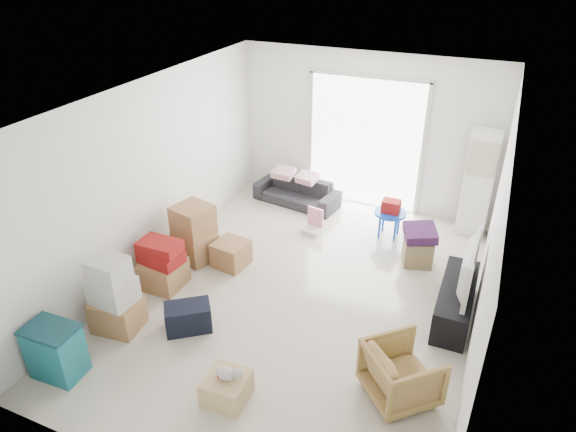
% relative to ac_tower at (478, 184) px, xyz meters
% --- Properties ---
extents(room_shell, '(4.98, 6.48, 3.18)m').
position_rel_ac_tower_xyz_m(room_shell, '(-1.95, -2.65, 0.48)').
color(room_shell, beige).
rests_on(room_shell, ground).
extents(sliding_door, '(2.10, 0.04, 2.33)m').
position_rel_ac_tower_xyz_m(sliding_door, '(-1.95, 0.33, 0.37)').
color(sliding_door, white).
rests_on(sliding_door, room_shell).
extents(ac_tower, '(0.45, 0.30, 1.75)m').
position_rel_ac_tower_xyz_m(ac_tower, '(0.00, 0.00, 0.00)').
color(ac_tower, white).
rests_on(ac_tower, room_shell).
extents(tv_console, '(0.41, 1.37, 0.46)m').
position_rel_ac_tower_xyz_m(tv_console, '(0.05, -2.28, -0.65)').
color(tv_console, black).
rests_on(tv_console, room_shell).
extents(television, '(0.64, 1.10, 0.14)m').
position_rel_ac_tower_xyz_m(television, '(0.05, -2.28, -0.35)').
color(television, black).
rests_on(television, tv_console).
extents(sofa, '(1.59, 0.68, 0.60)m').
position_rel_ac_tower_xyz_m(sofa, '(-3.01, -0.15, -0.57)').
color(sofa, '#28282E').
rests_on(sofa, room_shell).
extents(pillow_left, '(0.44, 0.36, 0.13)m').
position_rel_ac_tower_xyz_m(pillow_left, '(-3.29, -0.12, -0.20)').
color(pillow_left, '#C38E9A').
rests_on(pillow_left, sofa).
extents(pillow_right, '(0.43, 0.37, 0.13)m').
position_rel_ac_tower_xyz_m(pillow_right, '(-2.81, -0.15, -0.21)').
color(pillow_right, '#C38E9A').
rests_on(pillow_right, sofa).
extents(armchair, '(0.93, 0.93, 0.70)m').
position_rel_ac_tower_xyz_m(armchair, '(-0.31, -3.86, -0.53)').
color(armchair, '#A06F47').
rests_on(armchair, room_shell).
extents(storage_bins, '(0.58, 0.42, 0.65)m').
position_rel_ac_tower_xyz_m(storage_bins, '(-3.85, -5.04, -0.55)').
color(storage_bins, '#12606C').
rests_on(storage_bins, room_shell).
extents(box_stack_a, '(0.59, 0.51, 1.01)m').
position_rel_ac_tower_xyz_m(box_stack_a, '(-3.75, -4.16, -0.42)').
color(box_stack_a, '#AE774E').
rests_on(box_stack_a, room_shell).
extents(box_stack_b, '(0.62, 0.53, 0.71)m').
position_rel_ac_tower_xyz_m(box_stack_b, '(-3.75, -3.20, -0.54)').
color(box_stack_b, '#AE774E').
rests_on(box_stack_b, room_shell).
extents(box_stack_c, '(0.71, 0.65, 0.87)m').
position_rel_ac_tower_xyz_m(box_stack_c, '(-3.72, -2.43, -0.45)').
color(box_stack_c, '#AE774E').
rests_on(box_stack_c, room_shell).
extents(loose_box, '(0.51, 0.51, 0.38)m').
position_rel_ac_tower_xyz_m(loose_box, '(-3.14, -2.38, -0.68)').
color(loose_box, '#AE774E').
rests_on(loose_box, room_shell).
extents(duffel_bag, '(0.64, 0.60, 0.35)m').
position_rel_ac_tower_xyz_m(duffel_bag, '(-2.94, -3.84, -0.70)').
color(duffel_bag, black).
rests_on(duffel_bag, room_shell).
extents(ottoman, '(0.51, 0.51, 0.41)m').
position_rel_ac_tower_xyz_m(ottoman, '(-0.62, -1.25, -0.67)').
color(ottoman, '#8D7852').
rests_on(ottoman, room_shell).
extents(blanket, '(0.58, 0.58, 0.14)m').
position_rel_ac_tower_xyz_m(blanket, '(-0.62, -1.25, -0.40)').
color(blanket, '#411C46').
rests_on(blanket, ottoman).
extents(kids_table, '(0.51, 0.51, 0.64)m').
position_rel_ac_tower_xyz_m(kids_table, '(-1.20, -0.64, -0.42)').
color(kids_table, blue).
rests_on(kids_table, room_shell).
extents(toy_walker, '(0.34, 0.31, 0.40)m').
position_rel_ac_tower_xyz_m(toy_walker, '(-2.36, -0.99, -0.76)').
color(toy_walker, silver).
rests_on(toy_walker, room_shell).
extents(wood_crate, '(0.45, 0.45, 0.29)m').
position_rel_ac_tower_xyz_m(wood_crate, '(-1.96, -4.61, -0.73)').
color(wood_crate, '#DFC080').
rests_on(wood_crate, room_shell).
extents(plush_bunny, '(0.30, 0.17, 0.15)m').
position_rel_ac_tower_xyz_m(plush_bunny, '(-1.93, -4.61, -0.51)').
color(plush_bunny, '#B2ADA8').
rests_on(plush_bunny, wood_crate).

